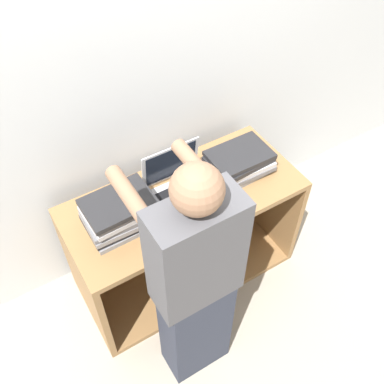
% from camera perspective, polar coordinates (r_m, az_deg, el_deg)
% --- Properties ---
extents(ground_plane, '(12.00, 12.00, 0.00)m').
position_cam_1_polar(ground_plane, '(2.96, 2.18, -14.00)').
color(ground_plane, '#9E9384').
extents(wall_back, '(8.00, 0.05, 2.40)m').
position_cam_1_polar(wall_back, '(2.45, -6.17, 12.56)').
color(wall_back, silver).
rests_on(wall_back, ground_plane).
extents(cart, '(1.35, 0.60, 0.75)m').
position_cam_1_polar(cart, '(2.81, -1.74, -4.63)').
color(cart, olive).
rests_on(cart, ground_plane).
extents(laptop_open, '(0.35, 0.28, 0.26)m').
position_cam_1_polar(laptop_open, '(2.47, -1.64, 0.97)').
color(laptop_open, '#B7B7BC').
rests_on(laptop_open, cart).
extents(laptop_stack_left, '(0.37, 0.27, 0.19)m').
position_cam_1_polar(laptop_stack_left, '(2.31, -9.22, -2.60)').
color(laptop_stack_left, gray).
rests_on(laptop_stack_left, cart).
extents(laptop_stack_right, '(0.36, 0.26, 0.14)m').
position_cam_1_polar(laptop_stack_right, '(2.58, 6.02, 3.76)').
color(laptop_stack_right, gray).
rests_on(laptop_stack_right, cart).
extents(person, '(0.40, 0.52, 1.55)m').
position_cam_1_polar(person, '(2.13, 0.38, -11.83)').
color(person, '#2D3342').
rests_on(person, ground_plane).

